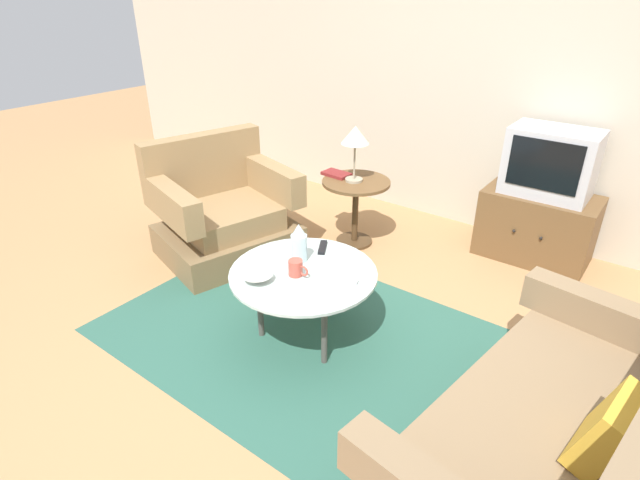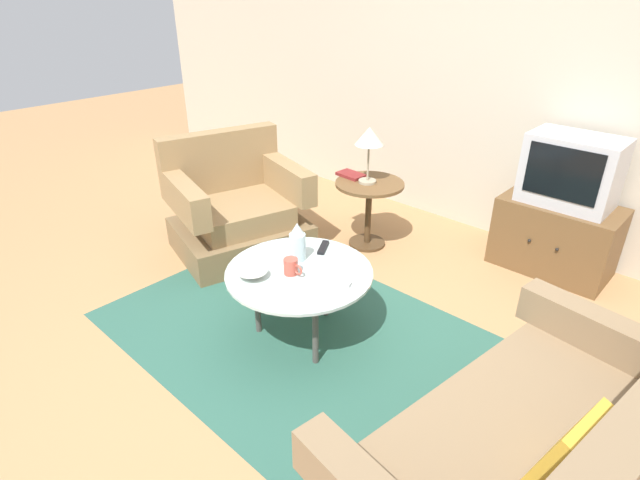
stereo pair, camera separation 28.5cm
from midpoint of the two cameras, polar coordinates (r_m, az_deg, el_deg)
The scene contains 16 objects.
ground_plane at distance 3.08m, azimuth 0.59°, elevation -12.29°, with size 16.00×16.00×0.00m, color #AD7F51.
back_wall at distance 4.41m, azimuth 22.36°, elevation 17.44°, with size 9.00×0.12×2.70m, color #BCB29E.
area_rug at distance 3.18m, azimuth 0.38°, elevation -10.78°, with size 2.41×1.66×0.00m, color #2D5B4C.
armchair at distance 4.06m, azimuth -7.52°, elevation 3.22°, with size 1.04×1.17×0.91m.
couch at distance 2.35m, azimuth 26.36°, elevation -21.99°, with size 1.07×1.68×0.90m.
coffee_table at distance 2.94m, azimuth 0.39°, elevation -4.18°, with size 0.86×0.86×0.47m.
side_table at distance 4.06m, azimuth 7.60°, elevation 4.50°, with size 0.55×0.55×0.55m.
tv_stand at distance 4.19m, azimuth 26.98°, elevation 0.29°, with size 0.82×0.50×0.54m.
television at distance 4.02m, azimuth 28.58°, elevation 6.91°, with size 0.61×0.40×0.50m.
table_lamp at distance 3.89m, azimuth 7.76°, elevation 11.30°, with size 0.22×0.22×0.44m.
vase at distance 2.98m, azimuth 0.14°, elevation -0.30°, with size 0.10×0.10×0.24m.
mug at distance 2.87m, azimuth -0.44°, elevation -3.11°, with size 0.13×0.08×0.10m.
bowl at distance 2.85m, azimuth -4.90°, elevation -3.96°, with size 0.18×0.18×0.05m.
tv_remote_dark at distance 3.15m, azimuth 2.96°, elevation -0.92°, with size 0.12×0.16×0.02m.
tv_remote_silver at distance 2.80m, azimuth 4.97°, elevation -4.88°, with size 0.15×0.09×0.02m.
book at distance 4.12m, azimuth 5.55°, elevation 7.37°, with size 0.23×0.15×0.02m.
Camera 2 is at (1.70, -1.67, 1.97)m, focal length 28.12 mm.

